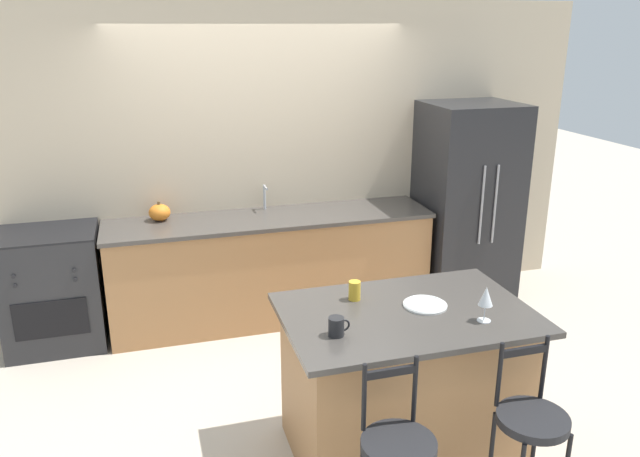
{
  "coord_description": "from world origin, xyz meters",
  "views": [
    {
      "loc": [
        -1.01,
        -4.62,
        2.51
      ],
      "look_at": [
        0.15,
        -0.63,
        1.13
      ],
      "focal_mm": 35.0,
      "sensor_mm": 36.0,
      "label": 1
    }
  ],
  "objects": [
    {
      "name": "ground_plane",
      "position": [
        0.0,
        0.0,
        0.0
      ],
      "size": [
        18.0,
        18.0,
        0.0
      ],
      "primitive_type": "plane",
      "color": "beige"
    },
    {
      "name": "wall_back",
      "position": [
        0.0,
        0.71,
        1.35
      ],
      "size": [
        6.0,
        0.07,
        2.7
      ],
      "color": "beige",
      "rests_on": "ground_plane"
    },
    {
      "name": "back_counter",
      "position": [
        0.0,
        0.38,
        0.47
      ],
      "size": [
        2.78,
        0.69,
        0.94
      ],
      "color": "#A87547",
      "rests_on": "ground_plane"
    },
    {
      "name": "sink_faucet",
      "position": [
        0.0,
        0.59,
        1.07
      ],
      "size": [
        0.02,
        0.13,
        0.22
      ],
      "color": "#ADAFB5",
      "rests_on": "back_counter"
    },
    {
      "name": "kitchen_island",
      "position": [
        0.38,
        -1.64,
        0.47
      ],
      "size": [
        1.43,
        0.95,
        0.93
      ],
      "color": "#A87547",
      "rests_on": "ground_plane"
    },
    {
      "name": "refrigerator",
      "position": [
        1.83,
        0.32,
        0.92
      ],
      "size": [
        0.81,
        0.76,
        1.84
      ],
      "color": "#232326",
      "rests_on": "ground_plane"
    },
    {
      "name": "oven_range",
      "position": [
        -1.78,
        0.38,
        0.48
      ],
      "size": [
        0.75,
        0.64,
        0.96
      ],
      "color": "#28282B",
      "rests_on": "ground_plane"
    },
    {
      "name": "bar_stool_far",
      "position": [
        0.73,
        -2.39,
        0.54
      ],
      "size": [
        0.36,
        0.36,
        1.02
      ],
      "color": "black",
      "rests_on": "ground_plane"
    },
    {
      "name": "dinner_plate",
      "position": [
        0.51,
        -1.61,
        0.94
      ],
      "size": [
        0.26,
        0.26,
        0.02
      ],
      "color": "white",
      "rests_on": "kitchen_island"
    },
    {
      "name": "wine_glass",
      "position": [
        0.74,
        -1.87,
        1.08
      ],
      "size": [
        0.08,
        0.08,
        0.2
      ],
      "color": "white",
      "rests_on": "kitchen_island"
    },
    {
      "name": "coffee_mug",
      "position": [
        -0.1,
        -1.81,
        0.98
      ],
      "size": [
        0.12,
        0.08,
        0.1
      ],
      "color": "#232326",
      "rests_on": "kitchen_island"
    },
    {
      "name": "tumbler_cup",
      "position": [
        0.14,
        -1.41,
        0.99
      ],
      "size": [
        0.07,
        0.07,
        0.12
      ],
      "color": "gold",
      "rests_on": "kitchen_island"
    },
    {
      "name": "pumpkin_decoration",
      "position": [
        -0.91,
        0.52,
        1.01
      ],
      "size": [
        0.18,
        0.18,
        0.16
      ],
      "color": "orange",
      "rests_on": "back_counter"
    }
  ]
}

